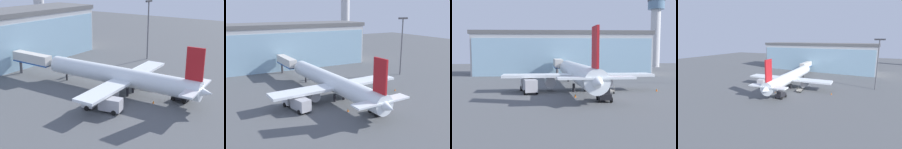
{
  "view_description": "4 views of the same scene",
  "coord_description": "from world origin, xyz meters",
  "views": [
    {
      "loc": [
        -50.73,
        -28.71,
        23.15
      ],
      "look_at": [
        -0.34,
        5.61,
        3.74
      ],
      "focal_mm": 50.0,
      "sensor_mm": 36.0,
      "label": 1
    },
    {
      "loc": [
        -26.18,
        -44.09,
        19.27
      ],
      "look_at": [
        1.38,
        3.77,
        5.19
      ],
      "focal_mm": 42.0,
      "sensor_mm": 36.0,
      "label": 2
    },
    {
      "loc": [
        -6.58,
        -47.82,
        7.7
      ],
      "look_at": [
        -2.21,
        5.66,
        3.0
      ],
      "focal_mm": 42.0,
      "sensor_mm": 36.0,
      "label": 3
    },
    {
      "loc": [
        25.15,
        -50.47,
        16.75
      ],
      "look_at": [
        0.04,
        4.39,
        4.24
      ],
      "focal_mm": 28.0,
      "sensor_mm": 36.0,
      "label": 4
    }
  ],
  "objects": [
    {
      "name": "ground",
      "position": [
        0.0,
        0.0,
        0.0
      ],
      "size": [
        240.0,
        240.0,
        0.0
      ],
      "primitive_type": "plane",
      "color": "#545659"
    },
    {
      "name": "catering_truck",
      "position": [
        -9.22,
        1.38,
        1.47
      ],
      "size": [
        3.68,
        7.59,
        2.65
      ],
      "rotation": [
        0.0,
        0.0,
        1.77
      ],
      "color": "silver",
      "rests_on": "ground"
    },
    {
      "name": "terminal_building",
      "position": [
        -0.0,
        41.38,
        7.18
      ],
      "size": [
        58.86,
        17.81,
        14.36
      ],
      "rotation": [
        0.0,
        0.0,
        -0.04
      ],
      "color": "#BBBBBB",
      "rests_on": "ground"
    },
    {
      "name": "safety_cone_nose",
      "position": [
        -1.12,
        -4.41,
        0.28
      ],
      "size": [
        0.36,
        0.36,
        0.55
      ],
      "primitive_type": "cone",
      "color": "orange",
      "rests_on": "ground"
    },
    {
      "name": "jet_bridge",
      "position": [
        -2.16,
        27.53,
        4.18
      ],
      "size": [
        2.28,
        11.17,
        5.56
      ],
      "rotation": [
        0.0,
        0.0,
        1.57
      ],
      "color": "silver",
      "rests_on": "ground"
    },
    {
      "name": "airplane",
      "position": [
        0.39,
        3.73,
        3.42
      ],
      "size": [
        29.36,
        37.75,
        11.31
      ],
      "rotation": [
        0.0,
        0.0,
        1.6
      ],
      "color": "white",
      "rests_on": "ground"
    },
    {
      "name": "pushback_tug",
      "position": [
        2.94,
        -8.31,
        0.97
      ],
      "size": [
        2.38,
        3.33,
        2.3
      ],
      "rotation": [
        0.0,
        0.0,
        1.49
      ],
      "color": "black",
      "rests_on": "ground"
    },
    {
      "name": "baggage_cart",
      "position": [
        5.53,
        -0.34,
        0.5
      ],
      "size": [
        1.94,
        2.98,
        1.5
      ],
      "rotation": [
        0.0,
        0.0,
        1.7
      ],
      "color": "#9E998C",
      "rests_on": "ground"
    },
    {
      "name": "safety_cone_wingtip",
      "position": [
        15.47,
        0.88,
        0.28
      ],
      "size": [
        0.36,
        0.36,
        0.55
      ],
      "primitive_type": "cone",
      "color": "orange",
      "rests_on": "ground"
    },
    {
      "name": "apron_light_mast",
      "position": [
        27.63,
        12.32,
        10.04
      ],
      "size": [
        3.2,
        0.4,
        16.67
      ],
      "color": "#59595E",
      "rests_on": "ground"
    }
  ]
}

